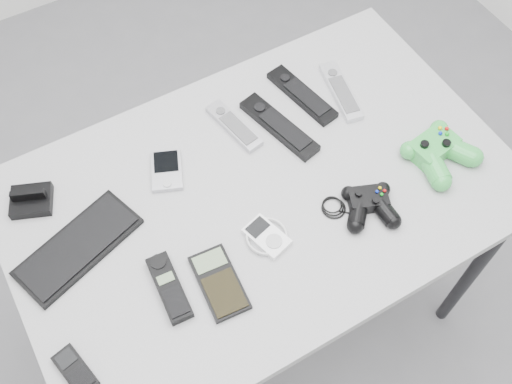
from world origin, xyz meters
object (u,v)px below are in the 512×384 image
cordless_handset (169,287)px  calculator (219,282)px  mp3_player (267,236)px  pda (167,170)px  remote_black_a (279,126)px  desk (261,205)px  remote_black_b (302,94)px  remote_silver_b (341,91)px  remote_silver_a (234,126)px  controller_green (439,150)px  mobile_phone (75,370)px  pda_keyboard (78,247)px  controller_black (369,204)px

cordless_handset → calculator: 0.10m
calculator → mp3_player: size_ratio=1.60×
pda → remote_black_a: (0.29, -0.02, 0.00)m
pda → calculator: 0.31m
desk → remote_black_b: size_ratio=5.40×
remote_silver_b → remote_black_a: bearing=-162.7°
remote_silver_a → controller_green: 0.49m
mobile_phone → cordless_handset: bearing=2.9°
pda → cordless_handset: cordless_handset is taller
pda_keyboard → controller_green: 0.84m
remote_silver_b → desk: bearing=-143.0°
mobile_phone → remote_silver_a: bearing=21.4°
remote_silver_a → controller_black: 0.38m
remote_silver_b → controller_black: size_ratio=0.94×
remote_black_a → controller_green: bearing=-56.0°
controller_green → remote_black_b: bearing=111.2°
calculator → controller_green: controller_green is taller
calculator → controller_green: 0.60m
remote_silver_a → mp3_player: remote_silver_a is taller
remote_black_b → calculator: 0.54m
controller_green → controller_black: bearing=-179.2°
pda → mobile_phone: bearing=-114.0°
mobile_phone → calculator: mobile_phone is taller
cordless_handset → calculator: size_ratio=0.97×
cordless_handset → mobile_phone: bearing=-160.5°
remote_silver_a → remote_black_b: remote_black_b is taller
pda → mp3_player: (0.11, -0.26, 0.00)m
remote_black_a → pda: bearing=162.8°
desk → controller_green: 0.43m
remote_black_a → controller_black: (0.06, -0.29, 0.01)m
mobile_phone → mp3_player: size_ratio=1.03×
remote_silver_b → pda_keyboard: bearing=-161.9°
pda_keyboard → mobile_phone: bearing=-130.9°
mobile_phone → pda_keyboard: bearing=55.3°
calculator → controller_green: bearing=7.7°
pda_keyboard → remote_black_b: (0.64, 0.12, 0.00)m
pda_keyboard → remote_black_b: 0.65m
remote_black_a → calculator: 0.43m
pda_keyboard → mp3_player: (0.36, -0.18, 0.00)m
remote_silver_a → calculator: bearing=-133.2°
pda → remote_black_b: bearing=28.2°
remote_black_b → controller_green: controller_green is taller
pda → controller_black: controller_black is taller
remote_black_a → remote_black_b: size_ratio=1.08×
remote_silver_a → cordless_handset: size_ratio=1.12×
remote_black_a → mobile_phone: (-0.64, -0.31, -0.00)m
remote_silver_b → calculator: 0.59m
desk → controller_black: bearing=-41.2°
remote_black_b → mp3_player: 0.41m
mp3_player → controller_black: 0.24m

